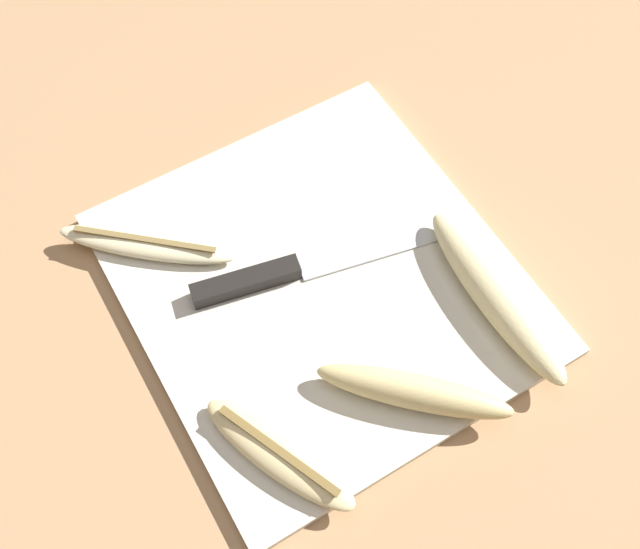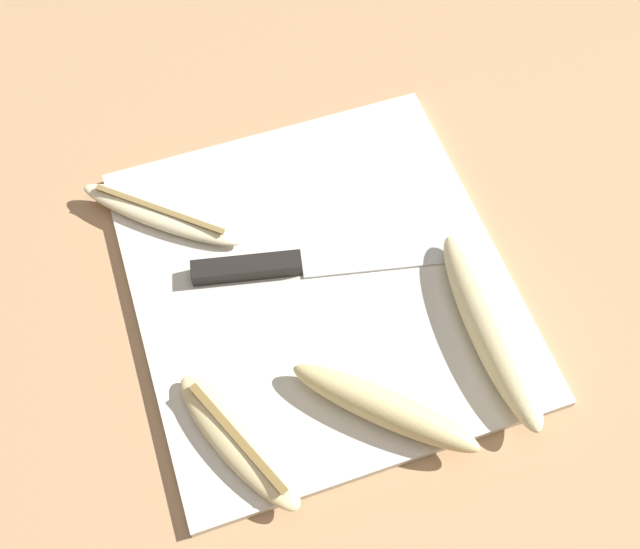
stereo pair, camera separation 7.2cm
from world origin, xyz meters
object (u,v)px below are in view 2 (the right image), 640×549
object	(u,v)px
banana_soft_right	(490,328)
banana_spotted_left	(384,408)
banana_ripe_center	(238,441)
banana_pale_long	(161,214)
knife	(275,266)

from	to	relation	value
banana_soft_right	banana_spotted_left	size ratio (longest dim) A/B	1.38
banana_ripe_center	banana_pale_long	distance (m)	0.25
knife	banana_soft_right	xyz separation A→B (m)	(0.13, 0.17, 0.01)
knife	banana_soft_right	size ratio (longest dim) A/B	1.26
banana_soft_right	banana_ripe_center	xyz separation A→B (m)	(0.02, -0.25, -0.01)
knife	banana_pale_long	world-z (taller)	banana_pale_long
banana_ripe_center	banana_pale_long	world-z (taller)	banana_ripe_center
banana_soft_right	banana_pale_long	xyz separation A→B (m)	(-0.23, -0.26, -0.01)
banana_ripe_center	banana_spotted_left	size ratio (longest dim) A/B	1.06
banana_ripe_center	banana_pale_long	size ratio (longest dim) A/B	1.01
knife	banana_spotted_left	xyz separation A→B (m)	(0.17, 0.05, 0.01)
knife	banana_soft_right	distance (m)	0.21
banana_soft_right	knife	bearing A→B (deg)	-128.15
banana_soft_right	banana_ripe_center	bearing A→B (deg)	-84.32
banana_pale_long	banana_spotted_left	world-z (taller)	banana_spotted_left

